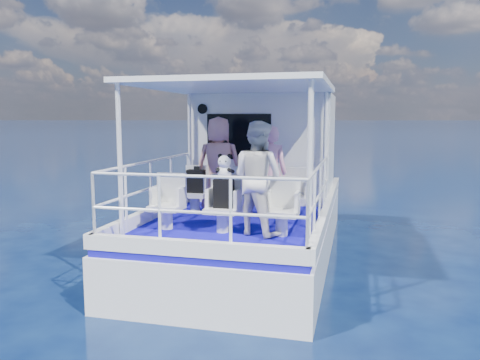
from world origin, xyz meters
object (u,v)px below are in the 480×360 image
Objects in this scene: passenger_stbd_aft at (257,178)px; panda at (225,167)px; passenger_port_fwd at (219,165)px; backpack_center at (224,193)px.

panda is (-0.48, -0.04, 0.16)m from passenger_stbd_aft.
passenger_port_fwd reaches higher than passenger_stbd_aft.
passenger_port_fwd reaches higher than panda.
passenger_port_fwd is 1.62m from panda.
passenger_stbd_aft reaches higher than panda.
panda is (0.02, 0.00, 0.40)m from backpack_center.
passenger_stbd_aft is 0.51m from panda.
passenger_port_fwd is 1.04× the size of passenger_stbd_aft.
panda is at bearing 1.48° from backpack_center.
backpack_center is at bearing 103.67° from passenger_port_fwd.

